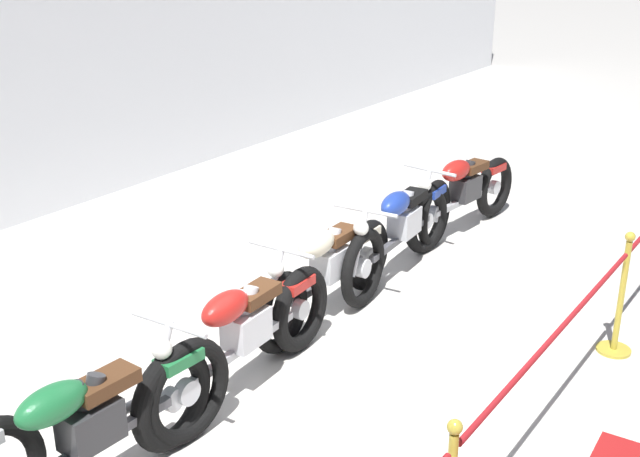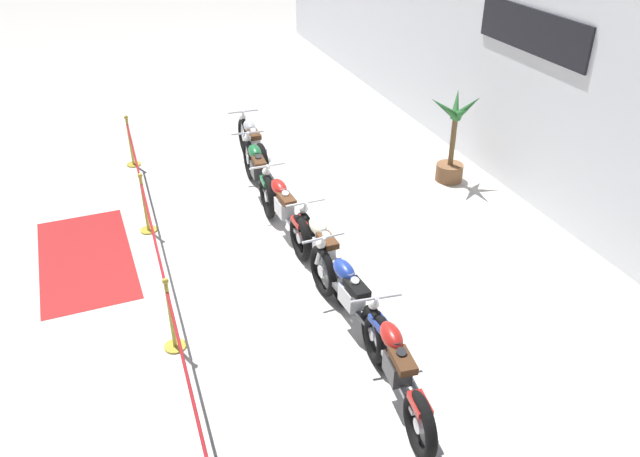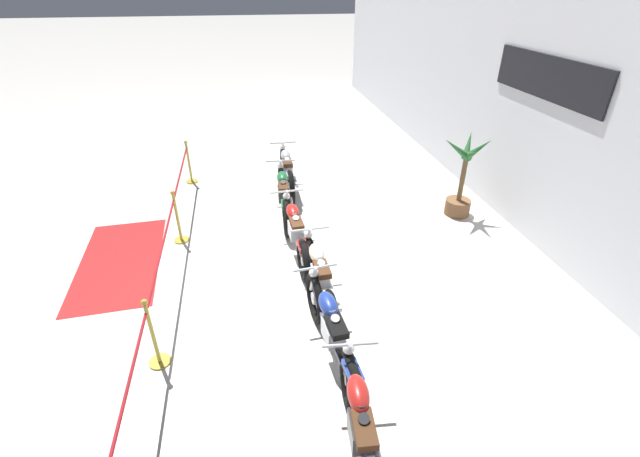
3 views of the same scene
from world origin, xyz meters
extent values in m
plane|color=silver|center=(0.00, 0.00, 0.00)|extent=(120.00, 120.00, 0.00)
cube|color=white|center=(0.00, 5.12, 2.10)|extent=(28.00, 0.25, 4.20)
cube|color=black|center=(-0.88, 4.98, 2.89)|extent=(2.85, 0.04, 0.70)
torus|color=black|center=(-4.04, 0.72, 0.39)|extent=(0.78, 0.11, 0.78)
torus|color=black|center=(-2.62, 0.72, 0.39)|extent=(0.78, 0.11, 0.78)
cylinder|color=silver|center=(-4.04, 0.72, 0.39)|extent=(0.19, 0.08, 0.19)
cylinder|color=silver|center=(-2.62, 0.72, 0.39)|extent=(0.19, 0.08, 0.19)
cylinder|color=silver|center=(-4.13, 0.72, 0.67)|extent=(0.30, 0.06, 0.59)
cube|color=silver|center=(-3.28, 0.72, 0.55)|extent=(0.36, 0.22, 0.26)
cylinder|color=silver|center=(-3.33, 0.72, 0.75)|extent=(0.18, 0.11, 0.24)
cylinder|color=silver|center=(-3.24, 0.72, 0.75)|extent=(0.18, 0.11, 0.24)
cylinder|color=silver|center=(-2.98, 0.86, 0.41)|extent=(0.70, 0.07, 0.07)
cube|color=#ADAFB5|center=(-3.33, 0.72, 0.41)|extent=(1.14, 0.06, 0.06)
ellipsoid|color=#B7BABF|center=(-3.51, 0.72, 0.81)|extent=(0.46, 0.22, 0.22)
cube|color=#4C2D19|center=(-3.15, 0.72, 0.77)|extent=(0.40, 0.20, 0.09)
cube|color=#B7BABF|center=(-2.67, 0.72, 0.67)|extent=(0.32, 0.16, 0.08)
cylinder|color=silver|center=(-4.02, 0.72, 0.94)|extent=(0.04, 0.62, 0.04)
sphere|color=silver|center=(-4.10, 0.72, 0.80)|extent=(0.14, 0.14, 0.14)
torus|color=black|center=(-2.91, 0.54, 0.38)|extent=(0.76, 0.15, 0.76)
torus|color=black|center=(-1.29, 0.46, 0.38)|extent=(0.76, 0.15, 0.76)
cylinder|color=silver|center=(-2.91, 0.54, 0.38)|extent=(0.18, 0.09, 0.18)
cylinder|color=silver|center=(-1.29, 0.46, 0.38)|extent=(0.18, 0.09, 0.18)
cylinder|color=silver|center=(-3.00, 0.54, 0.66)|extent=(0.31, 0.07, 0.59)
cube|color=#2D2D30|center=(-2.05, 0.50, 0.54)|extent=(0.37, 0.24, 0.26)
cylinder|color=#2D2D30|center=(-2.09, 0.50, 0.74)|extent=(0.18, 0.12, 0.24)
cylinder|color=#2D2D30|center=(-2.01, 0.50, 0.74)|extent=(0.18, 0.12, 0.24)
cylinder|color=silver|center=(-1.75, 0.63, 0.40)|extent=(0.70, 0.10, 0.07)
cube|color=#47474C|center=(-2.10, 0.50, 0.40)|extent=(1.30, 0.12, 0.06)
ellipsoid|color=#1E6B38|center=(-2.28, 0.51, 0.80)|extent=(0.47, 0.24, 0.22)
cube|color=#4C2D19|center=(-1.92, 0.49, 0.76)|extent=(0.41, 0.22, 0.09)
cube|color=#1E6B38|center=(-1.34, 0.47, 0.65)|extent=(0.33, 0.17, 0.08)
cylinder|color=silver|center=(-2.89, 0.54, 0.93)|extent=(0.06, 0.62, 0.04)
sphere|color=silver|center=(-2.97, 0.54, 0.79)|extent=(0.14, 0.14, 0.14)
torus|color=black|center=(-1.39, 0.50, 0.36)|extent=(0.73, 0.17, 0.72)
torus|color=black|center=(0.15, 0.59, 0.36)|extent=(0.73, 0.17, 0.72)
cylinder|color=silver|center=(-1.39, 0.50, 0.36)|extent=(0.17, 0.09, 0.17)
cylinder|color=silver|center=(0.15, 0.59, 0.36)|extent=(0.17, 0.09, 0.17)
cylinder|color=silver|center=(-1.48, 0.50, 0.64)|extent=(0.31, 0.07, 0.59)
cube|color=silver|center=(-0.57, 0.55, 0.52)|extent=(0.37, 0.24, 0.26)
cylinder|color=silver|center=(-0.61, 0.54, 0.72)|extent=(0.18, 0.12, 0.24)
cylinder|color=silver|center=(-0.53, 0.55, 0.72)|extent=(0.18, 0.12, 0.24)
cylinder|color=silver|center=(-0.28, 0.70, 0.38)|extent=(0.70, 0.11, 0.07)
cube|color=#ADAFB5|center=(-0.62, 0.54, 0.38)|extent=(1.24, 0.13, 0.06)
ellipsoid|color=#B21E19|center=(-0.80, 0.53, 0.78)|extent=(0.47, 0.24, 0.22)
cube|color=#4C2D19|center=(-0.44, 0.55, 0.74)|extent=(0.41, 0.22, 0.09)
cube|color=#B21E19|center=(0.10, 0.58, 0.61)|extent=(0.33, 0.18, 0.08)
cylinder|color=silver|center=(-1.37, 0.50, 0.91)|extent=(0.07, 0.62, 0.04)
sphere|color=silver|center=(-1.45, 0.50, 0.77)|extent=(0.14, 0.14, 0.14)
torus|color=black|center=(0.04, 0.70, 0.34)|extent=(0.69, 0.15, 0.69)
torus|color=black|center=(1.46, 0.76, 0.34)|extent=(0.69, 0.15, 0.69)
cylinder|color=silver|center=(0.04, 0.70, 0.34)|extent=(0.16, 0.09, 0.16)
cylinder|color=silver|center=(1.46, 0.76, 0.34)|extent=(0.16, 0.09, 0.16)
cylinder|color=silver|center=(-0.05, 0.70, 0.63)|extent=(0.31, 0.07, 0.59)
cube|color=silver|center=(0.80, 0.73, 0.50)|extent=(0.37, 0.23, 0.26)
cylinder|color=silver|center=(0.76, 0.73, 0.70)|extent=(0.18, 0.12, 0.24)
cylinder|color=silver|center=(0.84, 0.73, 0.70)|extent=(0.18, 0.12, 0.24)
cylinder|color=silver|center=(1.09, 0.88, 0.36)|extent=(0.70, 0.10, 0.07)
cube|color=#47474C|center=(0.75, 0.73, 0.36)|extent=(1.14, 0.11, 0.06)
ellipsoid|color=beige|center=(0.57, 0.72, 0.76)|extent=(0.47, 0.24, 0.22)
cube|color=#4C2D19|center=(0.93, 0.74, 0.72)|extent=(0.41, 0.22, 0.09)
cube|color=beige|center=(1.41, 0.76, 0.59)|extent=(0.33, 0.17, 0.08)
cylinder|color=silver|center=(0.06, 0.70, 0.89)|extent=(0.06, 0.62, 0.04)
sphere|color=silver|center=(-0.02, 0.70, 0.75)|extent=(0.14, 0.14, 0.14)
torus|color=black|center=(1.13, 0.60, 0.37)|extent=(0.75, 0.17, 0.74)
torus|color=black|center=(2.79, 0.74, 0.37)|extent=(0.75, 0.17, 0.74)
cylinder|color=silver|center=(1.13, 0.60, 0.37)|extent=(0.18, 0.09, 0.18)
cylinder|color=silver|center=(2.79, 0.74, 0.37)|extent=(0.18, 0.09, 0.18)
cylinder|color=silver|center=(1.04, 0.59, 0.66)|extent=(0.31, 0.08, 0.59)
cube|color=silver|center=(2.01, 0.67, 0.53)|extent=(0.38, 0.25, 0.26)
cylinder|color=silver|center=(1.97, 0.67, 0.73)|extent=(0.19, 0.12, 0.24)
cylinder|color=silver|center=(2.05, 0.68, 0.73)|extent=(0.19, 0.12, 0.24)
cylinder|color=silver|center=(2.29, 0.84, 0.39)|extent=(0.70, 0.13, 0.07)
cube|color=#47474C|center=(1.96, 0.67, 0.39)|extent=(1.33, 0.17, 0.06)
ellipsoid|color=navy|center=(1.78, 0.65, 0.79)|extent=(0.48, 0.26, 0.22)
cube|color=black|center=(2.14, 0.68, 0.75)|extent=(0.42, 0.23, 0.09)
cube|color=navy|center=(2.74, 0.73, 0.64)|extent=(0.33, 0.19, 0.08)
cylinder|color=silver|center=(1.15, 0.60, 0.92)|extent=(0.09, 0.62, 0.04)
sphere|color=silver|center=(1.07, 0.59, 0.78)|extent=(0.14, 0.14, 0.14)
torus|color=black|center=(2.59, 0.73, 0.36)|extent=(0.73, 0.19, 0.72)
torus|color=black|center=(4.05, 0.60, 0.36)|extent=(0.73, 0.19, 0.72)
cylinder|color=silver|center=(2.59, 0.73, 0.36)|extent=(0.17, 0.09, 0.17)
cylinder|color=silver|center=(4.05, 0.60, 0.36)|extent=(0.17, 0.09, 0.17)
cylinder|color=silver|center=(2.50, 0.74, 0.64)|extent=(0.31, 0.08, 0.59)
cube|color=#2D2D30|center=(3.37, 0.66, 0.52)|extent=(0.38, 0.25, 0.26)
cylinder|color=#2D2D30|center=(3.33, 0.66, 0.72)|extent=(0.19, 0.13, 0.24)
cylinder|color=#2D2D30|center=(3.41, 0.66, 0.72)|extent=(0.19, 0.13, 0.24)
cylinder|color=silver|center=(3.68, 0.77, 0.38)|extent=(0.70, 0.13, 0.07)
cube|color=#ADAFB5|center=(3.32, 0.66, 0.38)|extent=(1.18, 0.17, 0.06)
ellipsoid|color=#B21E19|center=(3.14, 0.68, 0.78)|extent=(0.48, 0.26, 0.22)
cube|color=#4C2D19|center=(3.50, 0.65, 0.74)|extent=(0.42, 0.24, 0.09)
cube|color=#B21E19|center=(4.00, 0.60, 0.61)|extent=(0.33, 0.19, 0.08)
cylinder|color=silver|center=(2.61, 0.73, 0.91)|extent=(0.09, 0.62, 0.04)
sphere|color=silver|center=(2.53, 0.74, 0.77)|extent=(0.14, 0.14, 0.14)
cylinder|color=brown|center=(-1.52, 4.13, 0.16)|extent=(0.52, 0.52, 0.33)
cylinder|color=brown|center=(-1.52, 4.13, 0.81)|extent=(0.10, 0.10, 0.96)
cone|color=#235B28|center=(-1.31, 4.11, 1.42)|extent=(0.57, 0.22, 0.43)
cone|color=#235B28|center=(-1.49, 4.33, 1.45)|extent=(0.22, 0.56, 0.49)
cone|color=#235B28|center=(-1.71, 4.23, 1.46)|extent=(0.56, 0.41, 0.55)
cone|color=#235B28|center=(-1.74, 4.01, 1.39)|extent=(0.59, 0.45, 0.42)
cone|color=#235B28|center=(-1.41, 3.93, 1.44)|extent=(0.37, 0.57, 0.53)
cylinder|color=gold|center=(-4.26, -1.55, 0.01)|extent=(0.28, 0.28, 0.03)
cylinder|color=gold|center=(-4.26, -1.55, 0.50)|extent=(0.05, 0.05, 0.95)
sphere|color=gold|center=(-4.26, -1.55, 1.01)|extent=(0.08, 0.08, 0.08)
cylinder|color=maroon|center=(-2.86, -1.55, 0.88)|extent=(2.67, 0.04, 0.04)
cylinder|color=maroon|center=(0.06, -1.55, 0.88)|extent=(2.95, 0.04, 0.04)
cylinder|color=maroon|center=(3.02, -1.55, 0.88)|extent=(2.73, 0.04, 0.04)
cylinder|color=gold|center=(-1.47, -1.55, 0.01)|extent=(0.28, 0.28, 0.03)
cylinder|color=gold|center=(-1.47, -1.55, 0.50)|extent=(0.05, 0.05, 0.95)
sphere|color=gold|center=(-1.47, -1.55, 1.01)|extent=(0.08, 0.08, 0.08)
cylinder|color=gold|center=(1.60, -1.55, 0.01)|extent=(0.28, 0.28, 0.03)
cylinder|color=gold|center=(1.60, -1.55, 0.50)|extent=(0.05, 0.05, 0.95)
sphere|color=gold|center=(1.60, -1.55, 1.01)|extent=(0.08, 0.08, 0.08)
cube|color=maroon|center=(-0.95, -2.57, 0.00)|extent=(2.87, 1.50, 0.01)
camera|label=1|loc=(-4.54, -2.91, 3.32)|focal=45.00mm
camera|label=2|loc=(7.90, -1.84, 5.28)|focal=35.00mm
camera|label=3|loc=(5.86, -0.21, 4.35)|focal=24.00mm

